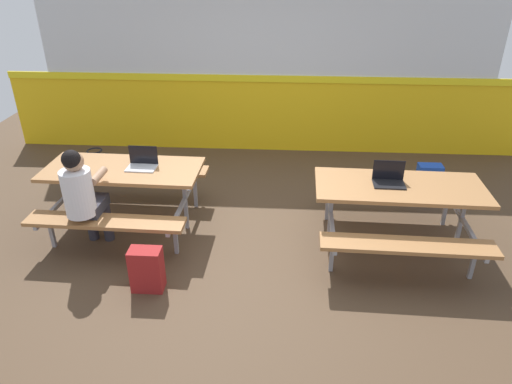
% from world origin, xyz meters
% --- Properties ---
extents(ground_plane, '(10.00, 10.00, 0.02)m').
position_xyz_m(ground_plane, '(0.00, 0.00, -0.01)').
color(ground_plane, '#4C3826').
extents(accent_backdrop, '(8.00, 0.14, 2.60)m').
position_xyz_m(accent_backdrop, '(0.00, 2.73, 1.25)').
color(accent_backdrop, yellow).
rests_on(accent_backdrop, ground).
extents(picnic_table_left, '(1.74, 1.59, 0.74)m').
position_xyz_m(picnic_table_left, '(-1.49, 0.26, 0.57)').
color(picnic_table_left, '#9E6B3D').
rests_on(picnic_table_left, ground).
extents(picnic_table_right, '(1.74, 1.59, 0.74)m').
position_xyz_m(picnic_table_right, '(1.49, 0.02, 0.57)').
color(picnic_table_right, '#9E6B3D').
rests_on(picnic_table_right, ground).
extents(student_nearer, '(0.37, 0.53, 1.21)m').
position_xyz_m(student_nearer, '(-1.72, -0.29, 0.71)').
color(student_nearer, '#2D2D38').
rests_on(student_nearer, ground).
extents(laptop_silver, '(0.33, 0.23, 0.22)m').
position_xyz_m(laptop_silver, '(-1.27, 0.29, 0.79)').
color(laptop_silver, silver).
rests_on(laptop_silver, picnic_table_left).
extents(laptop_dark, '(0.33, 0.23, 0.22)m').
position_xyz_m(laptop_dark, '(1.37, 0.06, 0.79)').
color(laptop_dark, black).
rests_on(laptop_dark, picnic_table_right).
extents(backpack_dark, '(0.30, 0.22, 0.44)m').
position_xyz_m(backpack_dark, '(-0.96, -0.86, 0.22)').
color(backpack_dark, maroon).
rests_on(backpack_dark, ground).
extents(tote_bag_bright, '(0.34, 0.21, 0.43)m').
position_xyz_m(tote_bag_bright, '(-2.31, 1.47, 0.19)').
color(tote_bag_bright, black).
rests_on(tote_bag_bright, ground).
extents(satchel_spare, '(0.30, 0.22, 0.44)m').
position_xyz_m(satchel_spare, '(2.16, 1.23, 0.22)').
color(satchel_spare, '#1E47B2').
rests_on(satchel_spare, ground).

